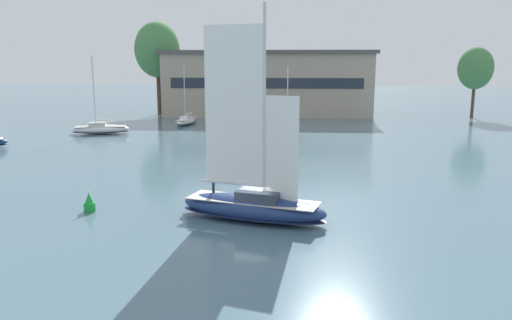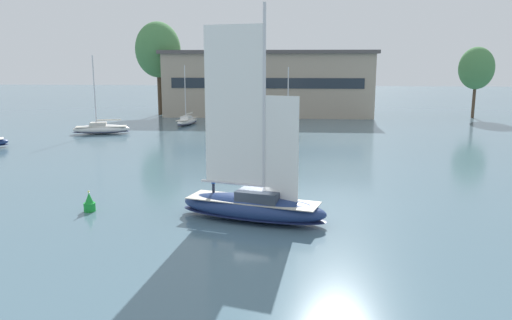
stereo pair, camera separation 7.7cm
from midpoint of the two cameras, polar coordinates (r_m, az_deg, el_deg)
name	(u,v)px [view 2 (the right image)]	position (r m, az deg, el deg)	size (l,w,h in m)	color
ground_plane	(253,220)	(35.72, -0.34, -6.85)	(400.00, 400.00, 0.00)	slate
waterfront_building	(269,83)	(104.84, 1.46, 8.79)	(43.10, 14.42, 13.24)	tan
tree_shore_left	(158,50)	(107.42, -11.11, 12.24)	(9.29, 9.29, 19.12)	#4C3828
tree_shore_center	(476,68)	(108.63, 23.90, 9.55)	(6.75, 6.75, 13.88)	#4C3828
sailboat_main	(253,204)	(35.38, -0.31, -5.06)	(11.23, 5.89, 14.86)	navy
sailboat_moored_near_marina	(101,129)	(81.17, -17.25, 3.44)	(9.03, 4.59, 11.95)	white
sailboat_moored_mid_channel	(187,121)	(89.73, -7.85, 4.47)	(3.29, 7.82, 10.44)	white
sailboat_moored_far_slip	(287,134)	(72.63, 3.57, 2.98)	(3.36, 7.73, 10.29)	#232328
channel_buoy	(89,203)	(39.53, -18.45, -4.71)	(0.86, 0.86, 1.60)	green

